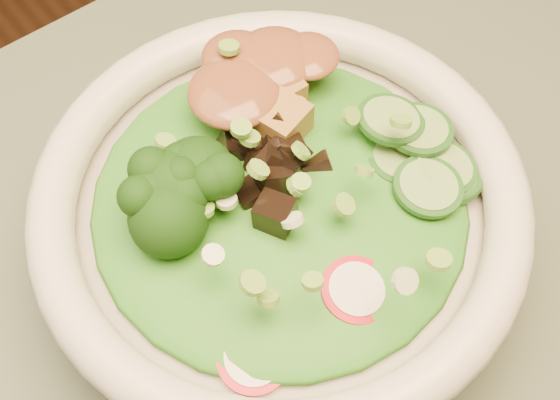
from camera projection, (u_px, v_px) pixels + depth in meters
salad_bowl at (280, 219)px, 0.42m from camera, size 0.26×0.26×0.07m
lettuce_bed at (280, 199)px, 0.40m from camera, size 0.20×0.20×0.02m
broccoli_florets at (162, 212)px, 0.38m from camera, size 0.09×0.08×0.04m
radish_slices at (319, 306)px, 0.37m from camera, size 0.11×0.05×0.02m
cucumber_slices at (399, 164)px, 0.40m from camera, size 0.08×0.08×0.03m
mushroom_heap at (274, 166)px, 0.40m from camera, size 0.08×0.08×0.04m
tofu_cubes at (256, 95)px, 0.42m from camera, size 0.09×0.07×0.03m
peanut_sauce at (255, 80)px, 0.41m from camera, size 0.07×0.05×0.02m
scallion_garnish at (280, 175)px, 0.38m from camera, size 0.18×0.18×0.02m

